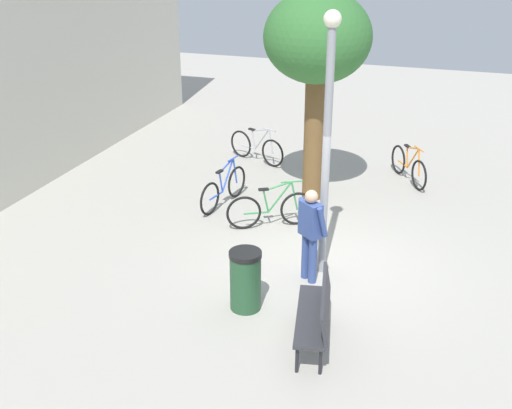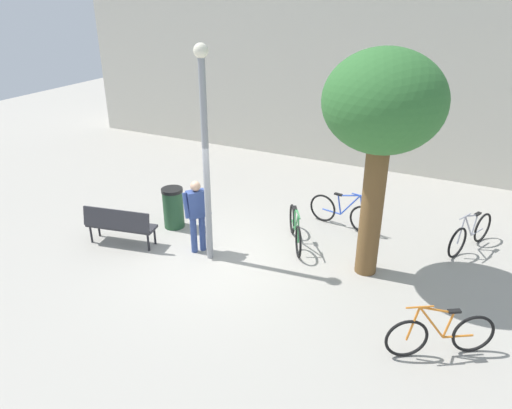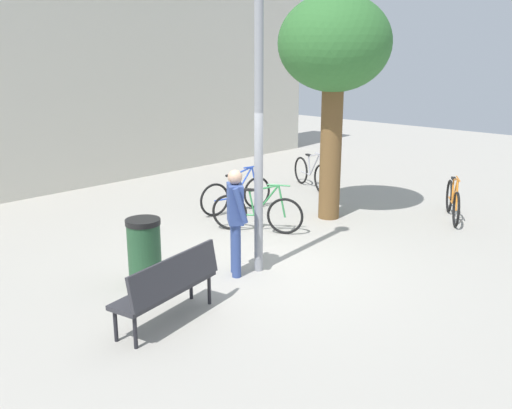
{
  "view_description": "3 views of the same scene",
  "coord_description": "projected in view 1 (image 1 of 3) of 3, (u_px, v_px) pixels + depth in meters",
  "views": [
    {
      "loc": [
        -10.01,
        -2.13,
        5.67
      ],
      "look_at": [
        0.78,
        1.5,
        0.66
      ],
      "focal_mm": 45.17,
      "sensor_mm": 36.0,
      "label": 1
    },
    {
      "loc": [
        4.73,
        -7.67,
        5.41
      ],
      "look_at": [
        0.12,
        1.61,
        0.65
      ],
      "focal_mm": 33.58,
      "sensor_mm": 36.0,
      "label": 2
    },
    {
      "loc": [
        -6.34,
        -5.83,
        3.38
      ],
      "look_at": [
        0.78,
        0.93,
        0.72
      ],
      "focal_mm": 39.72,
      "sensor_mm": 36.0,
      "label": 3
    }
  ],
  "objects": [
    {
      "name": "bicycle_orange",
      "position": [
        409.0,
        166.0,
        15.19
      ],
      "size": [
        1.56,
        1.0,
        0.97
      ],
      "color": "black",
      "rests_on": "ground_plane"
    },
    {
      "name": "ground_plane",
      "position": [
        321.0,
        265.0,
        11.59
      ],
      "size": [
        36.0,
        36.0,
        0.0
      ],
      "primitive_type": "plane",
      "color": "#A8A399"
    },
    {
      "name": "bicycle_silver",
      "position": [
        257.0,
        147.0,
        16.45
      ],
      "size": [
        0.78,
        1.67,
        0.97
      ],
      "color": "black",
      "rests_on": "ground_plane"
    },
    {
      "name": "plaza_tree",
      "position": [
        317.0,
        43.0,
        13.08
      ],
      "size": [
        2.22,
        2.22,
        4.48
      ],
      "color": "brown",
      "rests_on": "ground_plane"
    },
    {
      "name": "bicycle_green",
      "position": [
        271.0,
        209.0,
        12.91
      ],
      "size": [
        0.93,
        1.6,
        0.97
      ],
      "color": "black",
      "rests_on": "ground_plane"
    },
    {
      "name": "trash_bin",
      "position": [
        245.0,
        280.0,
        10.12
      ],
      "size": [
        0.52,
        0.52,
        1.01
      ],
      "color": "#234C2D",
      "rests_on": "ground_plane"
    },
    {
      "name": "bicycle_blue",
      "position": [
        224.0,
        189.0,
        13.91
      ],
      "size": [
        1.79,
        0.38,
        0.97
      ],
      "color": "black",
      "rests_on": "ground_plane"
    },
    {
      "name": "person_by_lamppost",
      "position": [
        310.0,
        229.0,
        10.75
      ],
      "size": [
        0.55,
        0.61,
        1.67
      ],
      "color": "#334784",
      "rests_on": "ground_plane"
    },
    {
      "name": "park_bench",
      "position": [
        318.0,
        311.0,
        9.26
      ],
      "size": [
        1.66,
        0.78,
        0.92
      ],
      "color": "#2D2D33",
      "rests_on": "ground_plane"
    },
    {
      "name": "lamppost",
      "position": [
        327.0,
        130.0,
        10.38
      ],
      "size": [
        0.28,
        0.28,
        4.48
      ],
      "color": "gray",
      "rests_on": "ground_plane"
    }
  ]
}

